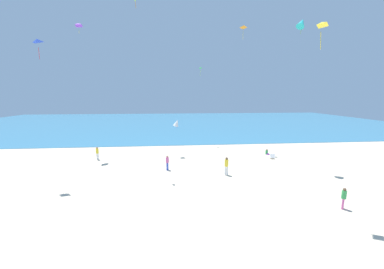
% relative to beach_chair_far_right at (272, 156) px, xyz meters
% --- Properties ---
extents(ground_plane, '(120.00, 120.00, 0.00)m').
position_rel_beach_chair_far_right_xyz_m(ground_plane, '(-9.78, -1.40, -0.28)').
color(ground_plane, beige).
extents(ocean_water, '(120.00, 60.00, 0.05)m').
position_rel_beach_chair_far_right_xyz_m(ocean_water, '(-9.78, 37.98, -0.25)').
color(ocean_water, teal).
rests_on(ocean_water, ground_plane).
extents(beach_chair_far_right, '(0.61, 0.66, 0.59)m').
position_rel_beach_chair_far_right_xyz_m(beach_chair_far_right, '(0.00, 0.00, 0.00)').
color(beach_chair_far_right, white).
rests_on(beach_chair_far_right, ground_plane).
extents(person_0, '(0.46, 0.60, 0.67)m').
position_rel_beach_chair_far_right_xyz_m(person_0, '(0.23, 1.98, -0.03)').
color(person_0, green).
rests_on(person_0, ground_plane).
extents(person_1, '(0.40, 0.40, 1.53)m').
position_rel_beach_chair_far_right_xyz_m(person_1, '(-20.46, 1.53, 0.60)').
color(person_1, white).
rests_on(person_1, ground_plane).
extents(person_2, '(0.40, 0.40, 1.51)m').
position_rel_beach_chair_far_right_xyz_m(person_2, '(-12.28, -2.90, 0.60)').
color(person_2, blue).
rests_on(person_2, ground_plane).
extents(person_3, '(0.42, 0.42, 1.73)m').
position_rel_beach_chair_far_right_xyz_m(person_3, '(-6.74, -4.82, 0.72)').
color(person_3, white).
rests_on(person_3, ground_plane).
extents(person_4, '(0.41, 0.41, 1.46)m').
position_rel_beach_chair_far_right_xyz_m(person_4, '(-0.63, -11.69, 0.56)').
color(person_4, '#D8599E').
rests_on(person_4, ground_plane).
extents(kite_green, '(0.50, 0.46, 1.29)m').
position_rel_beach_chair_far_right_xyz_m(kite_green, '(-7.46, 9.20, 11.11)').
color(kite_green, green).
extents(kite_yellow, '(0.67, 0.56, 1.55)m').
position_rel_beach_chair_far_right_xyz_m(kite_yellow, '(-3.26, -11.63, 11.05)').
color(kite_yellow, yellow).
extents(kite_blue, '(0.87, 0.75, 1.65)m').
position_rel_beach_chair_far_right_xyz_m(kite_blue, '(-22.17, -4.96, 11.33)').
color(kite_blue, blue).
extents(kite_teal, '(1.38, 1.27, 1.63)m').
position_rel_beach_chair_far_right_xyz_m(kite_teal, '(0.78, -2.63, 13.97)').
color(kite_teal, '#1EADAD').
extents(kite_purple, '(0.91, 1.02, 1.19)m').
position_rel_beach_chair_far_right_xyz_m(kite_purple, '(-22.18, 3.59, 15.03)').
color(kite_purple, purple).
extents(kite_orange, '(0.78, 0.65, 1.69)m').
position_rel_beach_chair_far_right_xyz_m(kite_orange, '(-2.51, 5.02, 15.72)').
color(kite_orange, orange).
extents(kite_white, '(1.03, 0.90, 1.21)m').
position_rel_beach_chair_far_right_xyz_m(kite_white, '(-11.20, 2.26, 3.86)').
color(kite_white, white).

